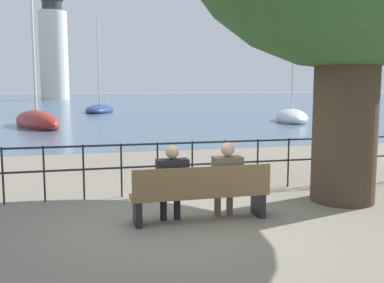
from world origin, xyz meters
name	(u,v)px	position (x,y,z in m)	size (l,w,h in m)	color
ground_plane	(200,220)	(0.00, 0.00, 0.00)	(1000.00, 1000.00, 0.00)	gray
harbor_water	(84,96)	(0.00, 157.95, 0.00)	(600.00, 300.00, 0.01)	#47607A
park_bench	(201,194)	(0.00, -0.07, 0.45)	(2.20, 0.45, 0.90)	brown
seated_person_left	(172,180)	(-0.45, 0.01, 0.68)	(0.49, 0.35, 1.23)	black
seated_person_right	(227,177)	(0.45, 0.01, 0.68)	(0.47, 0.35, 1.24)	brown
promenade_railing	(175,160)	(0.00, 1.82, 0.69)	(14.92, 0.04, 1.05)	black
sailboat_0	(291,117)	(11.85, 19.47, 0.28)	(4.06, 6.18, 7.92)	silver
sailboat_1	(37,121)	(-4.18, 19.11, 0.32)	(3.78, 6.52, 9.16)	maroon
sailboat_3	(100,110)	(0.04, 35.04, 0.25)	(3.71, 7.06, 9.04)	navy
harbor_lighthouse	(54,50)	(-6.83, 91.47, 10.63)	(5.91, 5.91, 22.85)	silver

